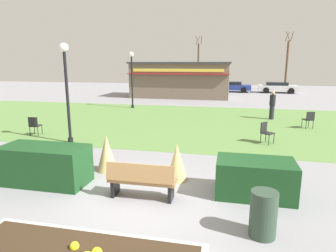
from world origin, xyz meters
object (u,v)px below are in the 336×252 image
Objects in this scene: park_bench at (142,180)px; cafe_chair_west at (34,124)px; person_strolling at (272,105)px; trash_bin at (263,214)px; parked_car_center_slot at (232,86)px; cafe_chair_center at (266,131)px; tree_left_bg at (287,64)px; parked_car_west_slot at (187,86)px; lamppost_far at (132,73)px; food_kiosk at (181,80)px; tree_right_bg at (198,65)px; cafe_chair_east at (309,118)px; parked_car_east_slot at (278,87)px; lamppost_mid at (66,81)px.

park_bench reaches higher than cafe_chair_west.
cafe_chair_west is 13.05m from person_strolling.
parked_car_center_slot is (-0.62, 29.54, 0.18)m from trash_bin.
tree_left_bg reaches higher than cafe_chair_center.
parked_car_center_slot is at bearing 0.03° from parked_car_west_slot.
lamppost_far reaches higher than person_strolling.
tree_right_bg reaches higher than food_kiosk.
food_kiosk reaches higher than parked_car_center_slot.
parked_car_west_slot is (-9.16, 19.05, 0.12)m from cafe_chair_east.
parked_car_center_slot is 7.99m from tree_left_bg.
parked_car_east_slot is (7.18, 28.49, 0.16)m from park_bench.
parked_car_center_slot is at bearing -51.39° from tree_right_bg.
trash_bin is 11.39m from cafe_chair_west.
tree_left_bg is at bearing -9.44° from tree_right_bg.
parked_car_east_slot is (1.14, 19.05, 0.12)m from cafe_chair_east.
trash_bin is at bearing -20.66° from park_bench.
person_strolling is (11.28, 6.56, 0.33)m from cafe_chair_west.
trash_bin is 10.99m from cafe_chair_east.
parked_car_west_slot is 6.35m from tree_right_bg.
food_kiosk is 6.62m from parked_car_west_slot.
parked_car_center_slot is 1.00× the size of parked_car_east_slot.
parked_car_west_slot is (1.41, 24.09, -1.94)m from lamppost_mid.
person_strolling is 0.40× the size of parked_car_west_slot.
cafe_chair_east is 0.53× the size of person_strolling.
cafe_chair_east is at bearing 18.58° from cafe_chair_west.
parked_car_east_slot is at bearing 80.86° from cafe_chair_center.
lamppost_mid is 25.08m from parked_car_center_slot.
trash_bin is 0.22× the size of parked_car_center_slot.
park_bench is at bearing 159.34° from trash_bin.
lamppost_far is 4.61× the size of cafe_chair_west.
cafe_chair_center is at bearing -43.33° from lamppost_far.
cafe_chair_center is at bearing -99.14° from parked_car_east_slot.
cafe_chair_east is (3.26, 10.50, 0.06)m from trash_bin.
parked_car_center_slot is (-3.88, 19.05, 0.12)m from cafe_chair_east.
park_bench is 15.28m from lamppost_far.
tree_right_bg reaches higher than park_bench.
tree_right_bg reaches higher than trash_bin.
food_kiosk is at bearing -87.28° from parked_car_west_slot.
lamppost_mid is at bearing 143.33° from trash_bin.
lamppost_far is 22.85m from tree_left_bg.
lamppost_far is 18.93m from parked_car_east_slot.
cafe_chair_center is at bearing -125.94° from cafe_chair_east.
food_kiosk reaches higher than cafe_chair_center.
parked_car_east_slot is (4.40, 29.54, 0.18)m from trash_bin.
food_kiosk is at bearing 84.39° from lamppost_mid.
lamppost_mid reaches higher than trash_bin.
parked_car_east_slot reaches higher than cafe_chair_center.
lamppost_far is (-5.13, 14.24, 2.11)m from park_bench.
tree_right_bg is at bearing 102.10° from cafe_chair_center.
tree_right_bg reaches higher than parked_car_east_slot.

